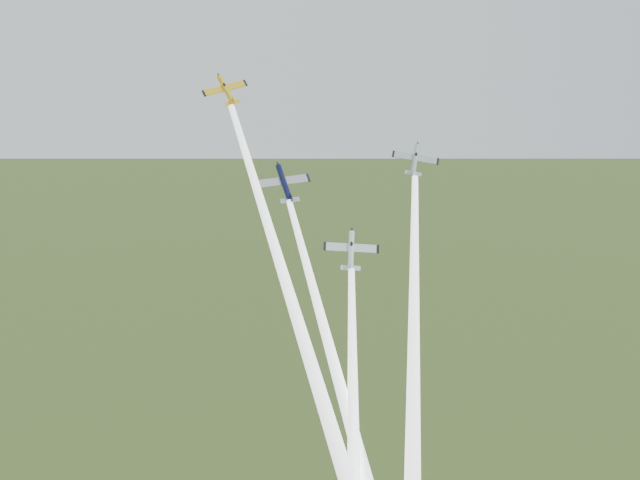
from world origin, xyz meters
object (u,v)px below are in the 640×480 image
at_px(plane_silver_right, 415,160).
at_px(plane_silver_low, 351,250).
at_px(plane_navy, 284,184).
at_px(plane_yellow, 226,90).

xyz_separation_m(plane_silver_right, plane_silver_low, (-10.56, -5.49, -12.48)).
relative_size(plane_navy, plane_silver_right, 1.22).
bearing_deg(plane_silver_right, plane_silver_low, -139.88).
relative_size(plane_yellow, plane_navy, 0.81).
relative_size(plane_silver_right, plane_silver_low, 0.87).
height_order(plane_yellow, plane_silver_low, plane_yellow).
bearing_deg(plane_yellow, plane_navy, -29.31).
bearing_deg(plane_silver_right, plane_yellow, -177.94).
bearing_deg(plane_silver_right, plane_navy, -177.62).
distance_m(plane_yellow, plane_silver_low, 30.63).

